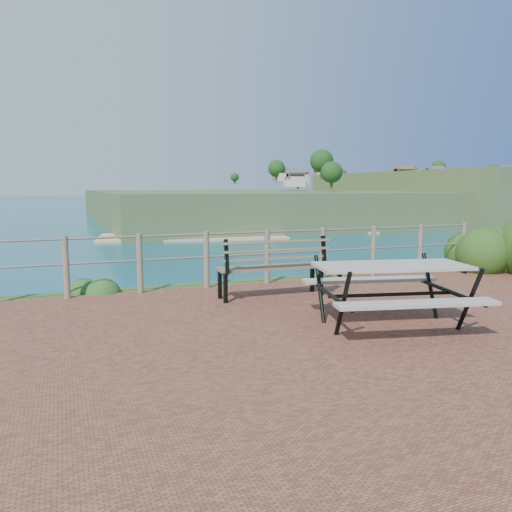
{
  "coord_description": "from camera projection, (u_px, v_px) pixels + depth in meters",
  "views": [
    {
      "loc": [
        -3.48,
        -5.0,
        1.78
      ],
      "look_at": [
        -0.77,
        1.93,
        0.75
      ],
      "focal_mm": 35.0,
      "sensor_mm": 36.0,
      "label": 1
    }
  ],
  "objects": [
    {
      "name": "safety_railing",
      "position": [
        267.0,
        254.0,
        9.12
      ],
      "size": [
        9.4,
        0.1,
        1.0
      ],
      "color": "#6B5B4C",
      "rests_on": "ground"
    },
    {
      "name": "ground",
      "position": [
        372.0,
        334.0,
        6.11
      ],
      "size": [
        10.0,
        7.0,
        0.12
      ],
      "primitive_type": "cube",
      "color": "brown",
      "rests_on": "ground"
    },
    {
      "name": "shrub_lip_east",
      "position": [
        339.0,
        273.0,
        10.46
      ],
      "size": [
        0.71,
        0.71,
        0.42
      ],
      "primitive_type": "ellipsoid",
      "color": "#1C3E13",
      "rests_on": "ground"
    },
    {
      "name": "shrub_lip_west",
      "position": [
        90.0,
        291.0,
        8.58
      ],
      "size": [
        0.68,
        0.68,
        0.38
      ],
      "primitive_type": "ellipsoid",
      "color": "#1C4A1B",
      "rests_on": "ground"
    },
    {
      "name": "shrub_right_edge",
      "position": [
        473.0,
        270.0,
        10.76
      ],
      "size": [
        1.14,
        1.14,
        1.63
      ],
      "primitive_type": "ellipsoid",
      "color": "#1C3E13",
      "rests_on": "ground"
    },
    {
      "name": "park_bench",
      "position": [
        271.0,
        258.0,
        7.98
      ],
      "size": [
        1.77,
        0.49,
        0.99
      ],
      "rotation": [
        0.0,
        0.0,
        -0.03
      ],
      "color": "brown",
      "rests_on": "ground"
    },
    {
      "name": "ocean",
      "position": [
        70.0,
        192.0,
        190.67
      ],
      "size": [
        1200.0,
        1200.0,
        0.0
      ],
      "primitive_type": "plane",
      "color": "#136675",
      "rests_on": "ground"
    },
    {
      "name": "distant_bay",
      "position": [
        429.0,
        193.0,
        255.58
      ],
      "size": [
        290.0,
        232.36,
        24.0
      ],
      "color": "#3E552A",
      "rests_on": "ground"
    },
    {
      "name": "picnic_table",
      "position": [
        391.0,
        288.0,
        6.31
      ],
      "size": [
        2.02,
        1.61,
        0.8
      ],
      "rotation": [
        0.0,
        0.0,
        -0.22
      ],
      "color": "gray",
      "rests_on": "ground"
    }
  ]
}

